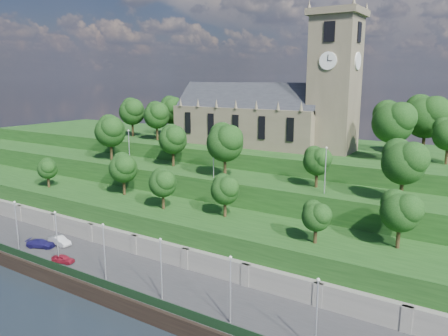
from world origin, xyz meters
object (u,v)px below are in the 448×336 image
Objects in this scene: car_right at (41,243)px; car_left at (63,259)px; car_middle at (60,241)px; church at (271,110)px.

car_left is at bearing -125.87° from car_right.
car_middle is 2.87m from car_right.
car_right is (-20.46, -41.12, -19.86)m from church.
car_right is at bearing 63.56° from car_left.
car_middle is at bearing 43.44° from car_left.
church is at bearing -29.11° from car_left.
car_left is 7.75m from car_middle.
car_left is 8.33m from car_right.
car_left is at bearing -106.02° from church.
car_right is at bearing -116.46° from church.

